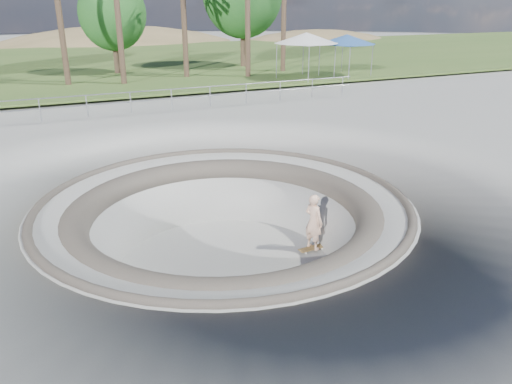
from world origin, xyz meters
The scene contains 10 objects.
ground centered at (0.00, 0.00, 0.00)m, with size 180.00×180.00×0.00m, color #9D9D98.
skate_bowl centered at (0.00, 0.00, -1.83)m, with size 14.00×14.00×4.10m.
grass_strip centered at (0.00, 34.00, 0.22)m, with size 180.00×36.00×0.12m.
distant_hills centered at (3.78, 57.17, -7.02)m, with size 103.20×45.00×28.60m.
safety_railing centered at (0.00, 12.00, 0.69)m, with size 25.00×0.06×1.03m.
skateboard centered at (2.68, -0.40, -1.83)m, with size 0.91×0.30×0.09m.
skater centered at (2.68, -0.40, -0.94)m, with size 0.63×0.41×1.73m, color beige.
canopy_white centered at (13.07, 18.00, 2.89)m, with size 5.55×5.55×2.98m.
canopy_blue centered at (16.29, 18.00, 2.72)m, with size 5.24×5.24×2.79m.
bushy_tree_mid centered at (1.99, 26.13, 4.38)m, with size 4.71×4.28×6.80m.
Camera 1 is at (-4.58, -11.90, 5.15)m, focal length 35.00 mm.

